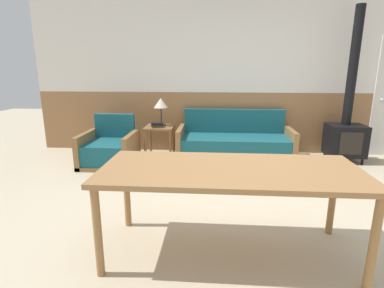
{
  "coord_description": "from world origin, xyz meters",
  "views": [
    {
      "loc": [
        -0.36,
        -2.78,
        1.5
      ],
      "look_at": [
        -0.66,
        1.1,
        0.51
      ],
      "focal_mm": 28.0,
      "sensor_mm": 36.0,
      "label": 1
    }
  ],
  "objects_px": {
    "table_lamp": "(161,104)",
    "side_table": "(160,132)",
    "couch": "(234,144)",
    "armchair": "(110,150)",
    "dining_table": "(230,176)",
    "wood_stove": "(347,125)"
  },
  "relations": [
    {
      "from": "table_lamp",
      "to": "armchair",
      "type": "bearing_deg",
      "value": -142.1
    },
    {
      "from": "couch",
      "to": "wood_stove",
      "type": "bearing_deg",
      "value": -0.16
    },
    {
      "from": "wood_stove",
      "to": "couch",
      "type": "bearing_deg",
      "value": 179.84
    },
    {
      "from": "couch",
      "to": "dining_table",
      "type": "bearing_deg",
      "value": -94.49
    },
    {
      "from": "armchair",
      "to": "wood_stove",
      "type": "height_order",
      "value": "wood_stove"
    },
    {
      "from": "armchair",
      "to": "table_lamp",
      "type": "bearing_deg",
      "value": 31.21
    },
    {
      "from": "side_table",
      "to": "table_lamp",
      "type": "bearing_deg",
      "value": 77.83
    },
    {
      "from": "armchair",
      "to": "side_table",
      "type": "relative_size",
      "value": 1.52
    },
    {
      "from": "couch",
      "to": "table_lamp",
      "type": "distance_m",
      "value": 1.42
    },
    {
      "from": "armchair",
      "to": "wood_stove",
      "type": "relative_size",
      "value": 0.34
    },
    {
      "from": "dining_table",
      "to": "wood_stove",
      "type": "relative_size",
      "value": 0.84
    },
    {
      "from": "dining_table",
      "to": "side_table",
      "type": "bearing_deg",
      "value": 111.38
    },
    {
      "from": "table_lamp",
      "to": "side_table",
      "type": "bearing_deg",
      "value": -102.17
    },
    {
      "from": "table_lamp",
      "to": "dining_table",
      "type": "bearing_deg",
      "value": -69.53
    },
    {
      "from": "table_lamp",
      "to": "dining_table",
      "type": "distance_m",
      "value": 3.0
    },
    {
      "from": "dining_table",
      "to": "couch",
      "type": "bearing_deg",
      "value": 85.51
    },
    {
      "from": "side_table",
      "to": "dining_table",
      "type": "relative_size",
      "value": 0.26
    },
    {
      "from": "couch",
      "to": "armchair",
      "type": "xyz_separation_m",
      "value": [
        -2.0,
        -0.48,
        -0.01
      ]
    },
    {
      "from": "wood_stove",
      "to": "side_table",
      "type": "bearing_deg",
      "value": 179.68
    },
    {
      "from": "dining_table",
      "to": "wood_stove",
      "type": "height_order",
      "value": "wood_stove"
    },
    {
      "from": "side_table",
      "to": "dining_table",
      "type": "bearing_deg",
      "value": -68.62
    },
    {
      "from": "dining_table",
      "to": "wood_stove",
      "type": "bearing_deg",
      "value": 53.43
    }
  ]
}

